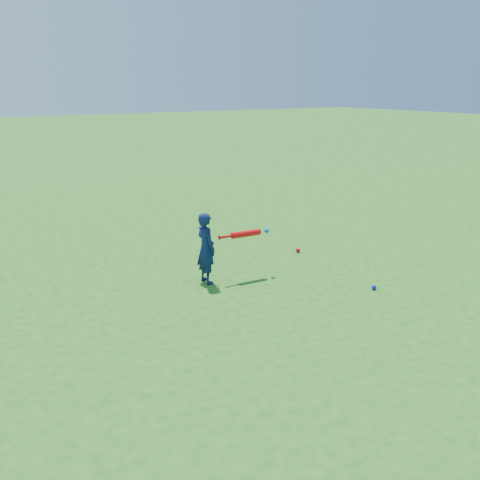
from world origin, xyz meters
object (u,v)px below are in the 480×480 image
Objects in this scene: child at (206,248)px; ground_ball_blue at (374,287)px; ground_ball_red at (298,250)px; bat_swing at (247,234)px.

child reaches higher than ground_ball_blue.
child reaches higher than ground_ball_red.
child is at bearing 175.36° from bat_swing.
child is 14.74× the size of ground_ball_blue.
child reaches higher than bat_swing.
bat_swing reaches higher than ground_ball_red.
bat_swing is at bearing 129.74° from ground_ball_blue.
bat_swing is at bearing -159.70° from ground_ball_red.
ground_ball_red is at bearing 24.81° from bat_swing.
bat_swing is (0.58, -0.09, 0.13)m from child.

